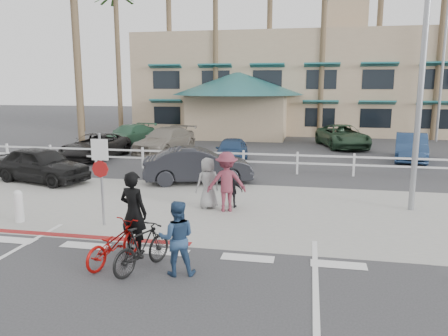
% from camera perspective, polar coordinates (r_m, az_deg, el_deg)
% --- Properties ---
extents(ground, '(140.00, 140.00, 0.00)m').
position_cam_1_polar(ground, '(10.04, -9.03, -12.04)').
color(ground, '#333335').
extents(bike_path, '(12.00, 16.00, 0.01)m').
position_cam_1_polar(bike_path, '(8.37, -13.93, -17.06)').
color(bike_path, '#333335').
rests_on(bike_path, ground).
extents(sidewalk_plaza, '(22.00, 7.00, 0.01)m').
position_cam_1_polar(sidewalk_plaza, '(14.11, -2.74, -5.15)').
color(sidewalk_plaza, gray).
rests_on(sidewalk_plaza, ground).
extents(cross_street, '(40.00, 5.00, 0.01)m').
position_cam_1_polar(cross_street, '(17.90, 0.32, -1.72)').
color(cross_street, '#333335').
rests_on(cross_street, ground).
extents(parking_lot, '(50.00, 16.00, 0.01)m').
position_cam_1_polar(parking_lot, '(27.14, 4.08, 2.52)').
color(parking_lot, '#333335').
rests_on(parking_lot, ground).
extents(curb_red, '(7.00, 0.25, 0.02)m').
position_cam_1_polar(curb_red, '(12.31, -20.43, -8.21)').
color(curb_red, maroon).
rests_on(curb_red, ground).
extents(rail_fence, '(29.40, 0.16, 1.00)m').
position_cam_1_polar(rail_fence, '(19.66, 2.84, 0.86)').
color(rail_fence, silver).
rests_on(rail_fence, ground).
extents(building, '(28.00, 16.00, 11.30)m').
position_cam_1_polar(building, '(39.73, 9.52, 13.16)').
color(building, tan).
rests_on(building, ground).
extents(sign_post, '(0.50, 0.10, 2.90)m').
position_cam_1_polar(sign_post, '(12.45, -15.72, -0.85)').
color(sign_post, gray).
rests_on(sign_post, ground).
extents(bollard_0, '(0.26, 0.26, 0.95)m').
position_cam_1_polar(bollard_0, '(13.80, -25.23, -4.53)').
color(bollard_0, silver).
rests_on(bollard_0, ground).
extents(streetlight_0, '(0.60, 2.00, 9.00)m').
position_cam_1_polar(streetlight_0, '(14.55, 24.52, 12.30)').
color(streetlight_0, gray).
rests_on(streetlight_0, ground).
extents(streetlight_1, '(0.60, 2.00, 9.50)m').
position_cam_1_polar(streetlight_1, '(33.83, 26.60, 11.12)').
color(streetlight_1, gray).
rests_on(streetlight_1, ground).
extents(palm_0, '(4.00, 4.00, 15.00)m').
position_cam_1_polar(palm_0, '(39.83, -18.57, 15.43)').
color(palm_0, '#1C3B16').
rests_on(palm_0, ground).
extents(palm_1, '(4.00, 4.00, 13.00)m').
position_cam_1_polar(palm_1, '(37.06, -13.69, 14.51)').
color(palm_1, '#1C3B16').
rests_on(palm_1, ground).
extents(palm_2, '(4.00, 4.00, 16.00)m').
position_cam_1_polar(palm_2, '(36.69, -7.17, 17.12)').
color(palm_2, '#1C3B16').
rests_on(palm_2, ground).
extents(palm_3, '(4.00, 4.00, 14.00)m').
position_cam_1_polar(palm_3, '(34.59, -1.11, 15.93)').
color(palm_3, '#1C3B16').
rests_on(palm_3, ground).
extents(palm_4, '(4.00, 4.00, 15.00)m').
position_cam_1_polar(palm_4, '(35.01, 5.94, 16.63)').
color(palm_4, '#1C3B16').
rests_on(palm_4, ground).
extents(palm_5, '(4.00, 4.00, 13.00)m').
position_cam_1_polar(palm_5, '(33.78, 12.75, 14.95)').
color(palm_5, '#1C3B16').
rests_on(palm_5, ground).
extents(palm_6, '(4.00, 4.00, 17.00)m').
position_cam_1_polar(palm_6, '(35.30, 19.68, 17.68)').
color(palm_6, '#1C3B16').
rests_on(palm_6, ground).
extents(palm_7, '(4.00, 4.00, 14.00)m').
position_cam_1_polar(palm_7, '(34.92, 26.48, 14.80)').
color(palm_7, '#1C3B16').
rests_on(palm_7, ground).
extents(palm_10, '(4.00, 4.00, 12.00)m').
position_cam_1_polar(palm_10, '(27.22, -18.74, 14.68)').
color(palm_10, '#1C3B16').
rests_on(palm_10, ground).
extents(bike_red, '(1.06, 1.82, 0.90)m').
position_cam_1_polar(bike_red, '(10.01, -14.15, -9.54)').
color(bike_red, '#920906').
rests_on(bike_red, ground).
extents(rider_red, '(0.80, 0.63, 1.94)m').
position_cam_1_polar(rider_red, '(10.37, -11.74, -5.70)').
color(rider_red, black).
rests_on(rider_red, ground).
extents(bike_black, '(1.07, 1.72, 1.00)m').
position_cam_1_polar(bike_black, '(9.50, -10.64, -10.19)').
color(bike_black, black).
rests_on(bike_black, ground).
extents(rider_black, '(0.89, 0.76, 1.57)m').
position_cam_1_polar(rider_black, '(9.11, -6.17, -9.08)').
color(rider_black, navy).
rests_on(rider_black, ground).
extents(pedestrian_a, '(1.33, 0.95, 1.87)m').
position_cam_1_polar(pedestrian_a, '(13.48, 0.33, -1.82)').
color(pedestrian_a, brown).
rests_on(pedestrian_a, ground).
extents(pedestrian_child, '(0.69, 0.36, 1.13)m').
position_cam_1_polar(pedestrian_child, '(13.93, 1.11, -2.96)').
color(pedestrian_child, black).
rests_on(pedestrian_child, ground).
extents(pedestrian_b, '(0.95, 0.90, 1.64)m').
position_cam_1_polar(pedestrian_b, '(13.85, -2.11, -1.98)').
color(pedestrian_b, gray).
rests_on(pedestrian_b, ground).
extents(car_white_sedan, '(4.58, 2.81, 1.43)m').
position_cam_1_polar(car_white_sedan, '(17.52, -3.44, 0.35)').
color(car_white_sedan, black).
rests_on(car_white_sedan, ground).
extents(car_red_compact, '(4.48, 2.66, 1.43)m').
position_cam_1_polar(car_red_compact, '(19.18, -22.77, 0.44)').
color(car_red_compact, black).
rests_on(car_red_compact, ground).
extents(lot_car_0, '(2.35, 4.85, 1.33)m').
position_cam_1_polar(lot_car_0, '(24.36, -16.45, 2.74)').
color(lot_car_0, black).
rests_on(lot_car_0, ground).
extents(lot_car_1, '(2.92, 5.32, 1.46)m').
position_cam_1_polar(lot_car_1, '(25.60, -7.67, 3.60)').
color(lot_car_1, gray).
rests_on(lot_car_1, ground).
extents(lot_car_2, '(1.75, 3.81, 1.26)m').
position_cam_1_polar(lot_car_2, '(22.12, 0.99, 2.33)').
color(lot_car_2, navy).
rests_on(lot_car_2, ground).
extents(lot_car_3, '(2.25, 4.52, 1.42)m').
position_cam_1_polar(lot_car_3, '(24.60, 23.23, 2.50)').
color(lot_car_3, navy).
rests_on(lot_car_3, ground).
extents(lot_car_4, '(2.82, 4.80, 1.30)m').
position_cam_1_polar(lot_car_4, '(29.84, -12.33, 4.30)').
color(lot_car_4, '#2F5E43').
rests_on(lot_car_4, ground).
extents(lot_car_5, '(3.55, 5.54, 1.42)m').
position_cam_1_polar(lot_car_5, '(28.64, 15.23, 4.03)').
color(lot_car_5, '#26432D').
rests_on(lot_car_5, ground).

